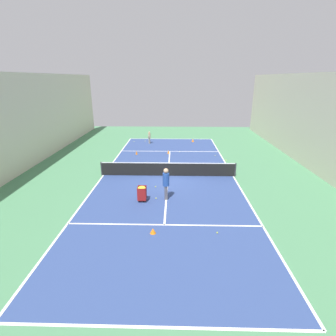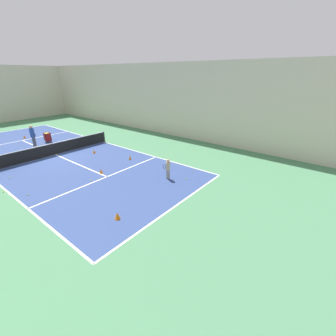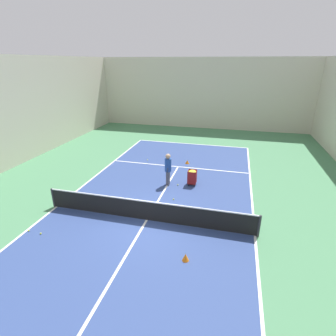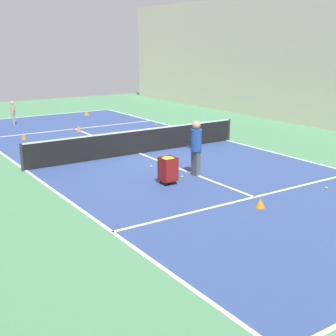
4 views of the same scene
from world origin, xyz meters
name	(u,v)px [view 1 (image 1 of 4)]	position (x,y,z in m)	size (l,w,h in m)	color
ground_plane	(168,176)	(0.00, 0.00, 0.00)	(39.74, 39.74, 0.00)	#477F56
court_playing_area	(168,176)	(0.00, 0.00, 0.00)	(9.20, 23.82, 0.00)	navy
line_baseline_near	(171,139)	(0.00, -11.91, 0.01)	(9.20, 0.10, 0.00)	white
line_baseline_far	(157,327)	(0.00, 11.91, 0.01)	(9.20, 0.10, 0.00)	white
line_sideline_left	(233,176)	(-4.60, 0.00, 0.01)	(0.10, 23.82, 0.00)	white
line_sideline_right	(103,175)	(4.60, 0.00, 0.01)	(0.10, 23.82, 0.00)	white
line_service_near	(170,151)	(0.00, -6.55, 0.01)	(9.20, 0.10, 0.00)	white
line_service_far	(164,225)	(0.00, 6.55, 0.01)	(9.20, 0.10, 0.00)	white
line_centre_service	(168,176)	(0.00, 0.00, 0.01)	(0.10, 13.10, 0.00)	white
hall_enclosure_left	(330,128)	(-10.64, 0.00, 3.47)	(0.15, 36.04, 6.93)	beige
hall_enclosure_right	(10,126)	(10.64, 0.00, 3.47)	(0.15, 36.04, 6.93)	beige
tennis_net	(168,169)	(0.00, 0.00, 0.51)	(9.50, 0.10, 0.97)	#2D2D33
player_near_baseline	(149,137)	(2.21, -9.66, 0.73)	(0.31, 0.60, 1.27)	gray
coach_at_net	(166,182)	(0.01, 3.74, 1.06)	(0.38, 0.70, 1.85)	#4C4C56
ball_cart	(142,191)	(1.34, 4.06, 0.61)	(0.48, 0.48, 0.88)	maroon
training_cone_0	(141,164)	(2.14, -2.07, 0.14)	(0.25, 0.25, 0.28)	orange
training_cone_1	(168,152)	(0.11, -5.82, 0.15)	(0.22, 0.22, 0.30)	orange
training_cone_2	(137,153)	(2.99, -5.40, 0.18)	(0.19, 0.19, 0.34)	orange
training_cone_3	(193,140)	(-2.43, -10.52, 0.17)	(0.27, 0.27, 0.33)	orange
training_cone_4	(153,231)	(0.48, 7.27, 0.13)	(0.27, 0.27, 0.25)	orange
tennis_ball_0	(134,142)	(3.95, -10.30, 0.04)	(0.07, 0.07, 0.07)	yellow
tennis_ball_1	(180,152)	(-0.94, -6.26, 0.04)	(0.07, 0.07, 0.07)	yellow
tennis_ball_2	(226,160)	(-4.77, -3.78, 0.04)	(0.07, 0.07, 0.07)	yellow
tennis_ball_3	(156,187)	(0.73, 2.08, 0.04)	(0.07, 0.07, 0.07)	yellow
tennis_ball_4	(156,198)	(0.59, 3.76, 0.04)	(0.07, 0.07, 0.07)	yellow
tennis_ball_5	(226,167)	(-4.48, -1.99, 0.04)	(0.07, 0.07, 0.07)	yellow
tennis_ball_6	(145,141)	(2.78, -10.64, 0.04)	(0.07, 0.07, 0.07)	yellow
tennis_ball_7	(215,155)	(-4.06, -5.14, 0.04)	(0.07, 0.07, 0.07)	yellow
tennis_ball_8	(217,233)	(-2.38, 7.20, 0.04)	(0.07, 0.07, 0.07)	yellow
tennis_ball_9	(218,167)	(-3.85, -2.05, 0.04)	(0.07, 0.07, 0.07)	yellow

